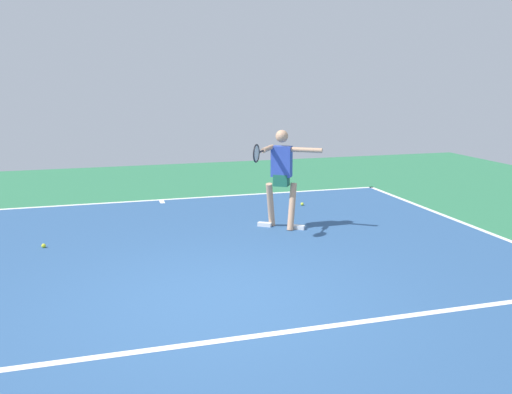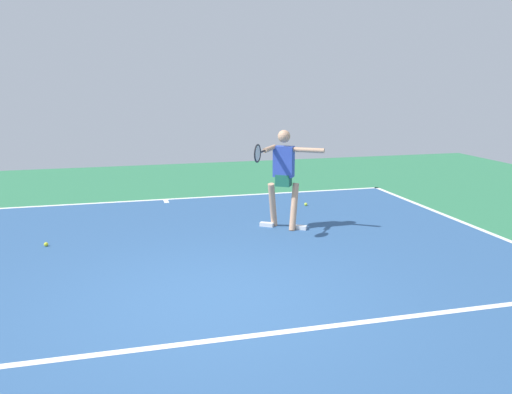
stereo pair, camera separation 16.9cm
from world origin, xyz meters
TOP-DOWN VIEW (x-y plane):
  - ground_plane at (0.00, 0.00)m, footprint 21.54×21.54m
  - court_surface at (0.00, 0.00)m, footprint 10.14×11.59m
  - court_line_baseline_near at (0.00, -5.74)m, footprint 10.14×0.10m
  - court_line_service at (0.00, 0.99)m, footprint 7.61×0.10m
  - court_line_centre_mark at (0.00, -5.54)m, footprint 0.10×0.30m
  - tennis_player at (-1.74, -2.84)m, footprint 1.33×1.04m
  - tennis_ball_near_player at (-2.73, -4.38)m, footprint 0.07×0.07m
  - tennis_ball_far_corner at (2.14, -2.80)m, footprint 0.07×0.07m

SIDE VIEW (x-z plane):
  - ground_plane at x=0.00m, z-range 0.00..0.00m
  - court_surface at x=0.00m, z-range 0.00..0.00m
  - court_line_baseline_near at x=0.00m, z-range 0.00..0.01m
  - court_line_service at x=0.00m, z-range 0.00..0.01m
  - court_line_centre_mark at x=0.00m, z-range 0.00..0.01m
  - tennis_ball_near_player at x=-2.73m, z-range 0.00..0.07m
  - tennis_ball_far_corner at x=2.14m, z-range 0.00..0.07m
  - tennis_player at x=-1.74m, z-range 0.12..1.84m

